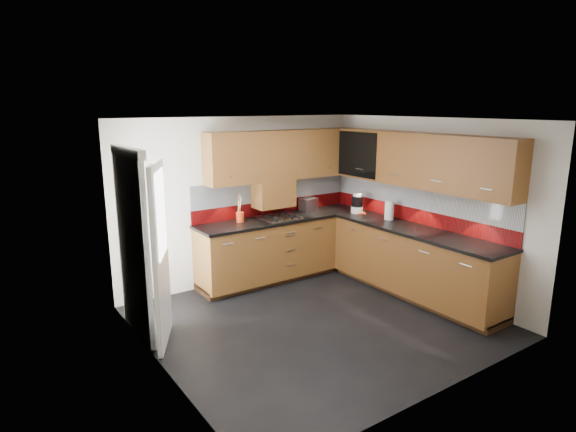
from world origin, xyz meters
TOP-DOWN VIEW (x-y plane):
  - room at (0.00, 0.00)m, footprint 4.00×3.80m
  - base_cabinets at (1.07, 0.72)m, footprint 2.70×3.20m
  - countertop at (1.05, 0.70)m, footprint 2.72×3.22m
  - backsplash at (1.28, 0.93)m, footprint 2.70×3.20m
  - upper_cabinets at (1.23, 0.78)m, footprint 2.50×3.20m
  - extractor_hood at (0.45, 1.64)m, footprint 0.60×0.33m
  - glass_cabinet at (1.71, 1.07)m, footprint 0.32×0.80m
  - back_door at (-1.78, 0.75)m, footprint 0.42×1.19m
  - gas_hob at (0.45, 1.47)m, footprint 0.56×0.49m
  - utensil_pot at (-0.14, 1.60)m, footprint 0.11×0.11m
  - toaster at (1.11, 1.65)m, footprint 0.31×0.22m
  - food_processor at (1.61, 1.08)m, footprint 0.18×0.18m
  - paper_towel at (1.70, 0.50)m, footprint 0.15×0.15m
  - orange_cloth at (1.63, 1.02)m, footprint 0.18×0.17m

SIDE VIEW (x-z plane):
  - base_cabinets at x=1.07m, z-range -0.04..0.91m
  - countertop at x=1.05m, z-range 0.90..0.94m
  - orange_cloth at x=1.63m, z-range 0.94..0.95m
  - gas_hob at x=0.45m, z-range 0.93..0.98m
  - utensil_pot at x=-0.14m, z-range 0.83..1.23m
  - back_door at x=-1.78m, z-range 0.01..2.05m
  - toaster at x=1.11m, z-range 0.94..1.14m
  - paper_towel at x=1.70m, z-range 0.94..1.21m
  - food_processor at x=1.61m, z-range 0.93..1.23m
  - backsplash at x=1.28m, z-range 0.94..1.48m
  - extractor_hood at x=0.45m, z-range 1.08..1.48m
  - room at x=0.00m, z-range 0.18..2.82m
  - upper_cabinets at x=1.23m, z-range 1.48..2.20m
  - glass_cabinet at x=1.71m, z-range 1.54..2.20m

